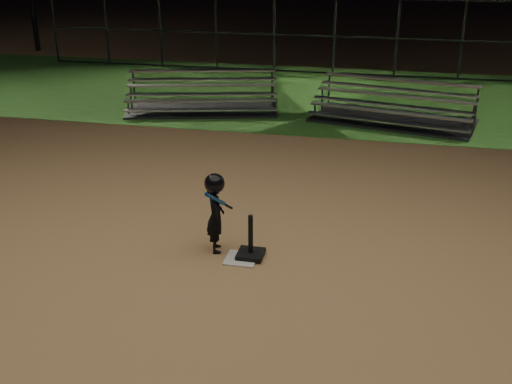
% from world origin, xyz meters
% --- Properties ---
extents(ground, '(80.00, 80.00, 0.00)m').
position_xyz_m(ground, '(0.00, 0.00, 0.00)').
color(ground, '#AC814E').
rests_on(ground, ground).
extents(grass_strip, '(60.00, 8.00, 0.01)m').
position_xyz_m(grass_strip, '(0.00, 10.00, 0.01)').
color(grass_strip, '#28591C').
rests_on(grass_strip, ground).
extents(home_plate, '(0.45, 0.45, 0.02)m').
position_xyz_m(home_plate, '(0.00, 0.00, 0.01)').
color(home_plate, beige).
rests_on(home_plate, ground).
extents(batting_tee, '(0.38, 0.38, 0.65)m').
position_xyz_m(batting_tee, '(0.12, 0.10, 0.13)').
color(batting_tee, black).
rests_on(batting_tee, home_plate).
extents(child_batter, '(0.45, 0.62, 1.22)m').
position_xyz_m(child_batter, '(-0.43, 0.20, 0.65)').
color(child_batter, black).
rests_on(child_batter, ground).
extents(bleacher_left, '(4.25, 2.79, 0.96)m').
position_xyz_m(bleacher_left, '(-2.93, 7.75, 0.20)').
color(bleacher_left, silver).
rests_on(bleacher_left, ground).
extents(bleacher_right, '(4.24, 2.72, 0.96)m').
position_xyz_m(bleacher_right, '(2.03, 7.68, 0.20)').
color(bleacher_right, '#ACACB0').
rests_on(bleacher_right, ground).
extents(backstop_fence, '(20.08, 0.08, 2.50)m').
position_xyz_m(backstop_fence, '(0.00, 13.00, 1.25)').
color(backstop_fence, '#38383D').
rests_on(backstop_fence, ground).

